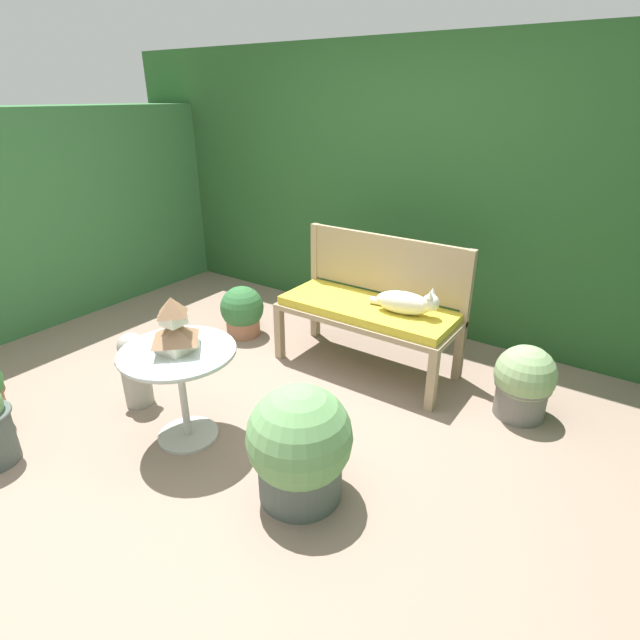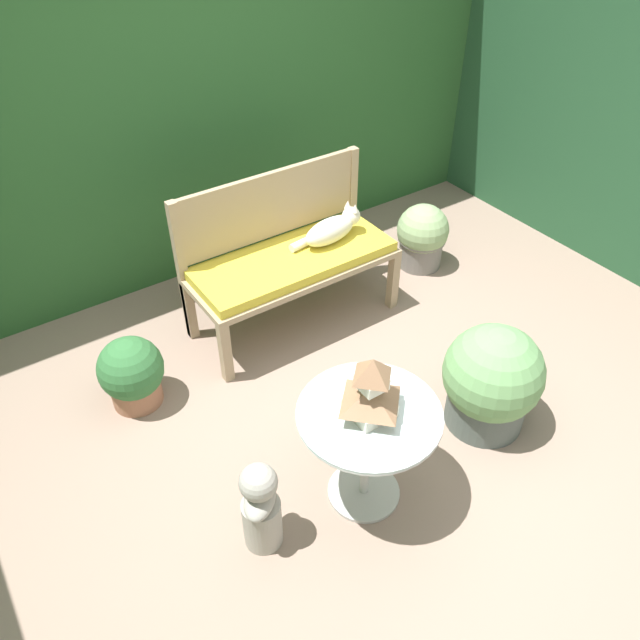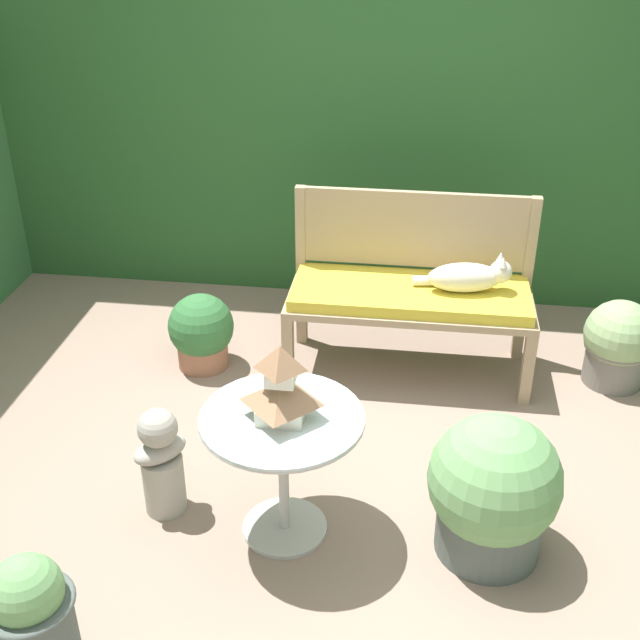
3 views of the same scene
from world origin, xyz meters
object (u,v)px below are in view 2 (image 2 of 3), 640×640
garden_bench (293,265)px  potted_plant_path_edge (491,381)px  potted_plant_patio_mid (422,236)px  garden_bust (261,506)px  patio_table (368,431)px  pagoda_birdhouse (371,391)px  cat (332,229)px  potted_plant_bench_right (132,373)px

garden_bench → potted_plant_path_edge: potted_plant_path_edge is taller
garden_bench → potted_plant_patio_mid: 1.17m
garden_bust → patio_table: bearing=-54.3°
garden_bench → pagoda_birdhouse: bearing=-108.7°
garden_bust → potted_plant_patio_mid: (2.17, 1.34, -0.02)m
potted_plant_patio_mid → potted_plant_path_edge: bearing=-118.4°
potted_plant_path_edge → garden_bust: bearing=177.8°
cat → potted_plant_path_edge: 1.41m
garden_bust → garden_bench: bearing=4.4°
potted_plant_bench_right → potted_plant_path_edge: potted_plant_path_edge is taller
garden_bench → potted_plant_patio_mid: garden_bench is taller
potted_plant_path_edge → potted_plant_patio_mid: bearing=61.6°
patio_table → garden_bust: size_ratio=1.27×
cat → pagoda_birdhouse: bearing=-127.1°
garden_bench → potted_plant_path_edge: bearing=-73.8°
cat → potted_plant_patio_mid: size_ratio=1.07×
pagoda_birdhouse → potted_plant_patio_mid: bearing=41.0°
cat → pagoda_birdhouse: size_ratio=1.62×
garden_bust → potted_plant_patio_mid: bearing=-16.0°
potted_plant_patio_mid → cat: bearing=-178.3°
potted_plant_bench_right → pagoda_birdhouse: bearing=-60.9°
patio_table → garden_bench: bearing=71.3°
patio_table → potted_plant_patio_mid: patio_table is taller
cat → potted_plant_patio_mid: bearing=-6.3°
garden_bench → potted_plant_bench_right: (-1.17, -0.11, -0.23)m
garden_bench → potted_plant_bench_right: size_ratio=3.03×
cat → potted_plant_path_edge: size_ratio=0.83×
garden_bench → patio_table: 1.45m
garden_bust → potted_plant_bench_right: (-0.15, 1.20, -0.04)m
potted_plant_bench_right → garden_bust: bearing=-82.8°
garden_bust → potted_plant_patio_mid: size_ratio=1.07×
potted_plant_patio_mid → garden_bust: bearing=-148.2°
potted_plant_patio_mid → patio_table: bearing=-139.0°
pagoda_birdhouse → potted_plant_patio_mid: 2.20m
patio_table → potted_plant_path_edge: size_ratio=1.05×
garden_bust → potted_plant_path_edge: bearing=-50.0°
cat → potted_plant_bench_right: size_ratio=1.19×
cat → patio_table: (-0.77, -1.38, -0.14)m
potted_plant_path_edge → potted_plant_patio_mid: 1.59m
patio_table → pagoda_birdhouse: size_ratio=2.06×
garden_bench → potted_plant_patio_mid: (1.15, 0.03, -0.21)m
garden_bench → garden_bust: (-1.02, -1.31, -0.19)m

